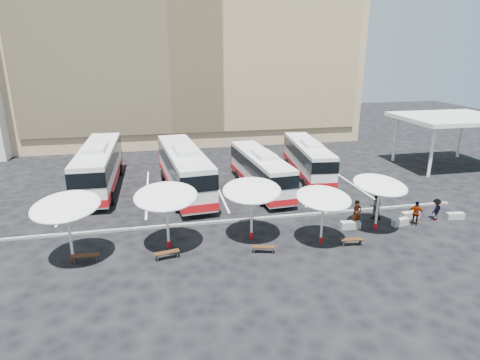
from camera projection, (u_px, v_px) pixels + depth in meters
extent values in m
plane|color=black|center=(235.00, 224.00, 27.58)|extent=(120.00, 120.00, 0.00)
cube|color=tan|center=(189.00, 42.00, 53.54)|extent=(42.00, 18.00, 25.00)
cube|color=tan|center=(196.00, 45.00, 45.21)|extent=(40.00, 0.30, 20.00)
cube|color=silver|center=(452.00, 118.00, 39.94)|extent=(10.00, 8.00, 0.40)
cylinder|color=silver|center=(432.00, 152.00, 37.18)|extent=(0.30, 0.30, 4.80)
cylinder|color=silver|center=(395.00, 139.00, 42.77)|extent=(0.30, 0.30, 4.80)
cylinder|color=silver|center=(461.00, 136.00, 44.30)|extent=(0.30, 0.30, 4.80)
cube|color=black|center=(233.00, 221.00, 28.02)|extent=(34.00, 0.25, 0.15)
cube|color=white|center=(72.00, 197.00, 32.74)|extent=(0.15, 12.00, 0.01)
cube|color=white|center=(147.00, 192.00, 33.89)|extent=(0.15, 12.00, 0.01)
cube|color=white|center=(217.00, 187.00, 35.03)|extent=(0.15, 12.00, 0.01)
cube|color=white|center=(283.00, 183.00, 36.18)|extent=(0.15, 12.00, 0.01)
cube|color=white|center=(345.00, 179.00, 37.32)|extent=(0.15, 12.00, 0.01)
cube|color=silver|center=(99.00, 166.00, 34.18)|extent=(2.71, 12.62, 3.15)
cube|color=black|center=(98.00, 158.00, 33.99)|extent=(2.77, 12.68, 1.16)
cube|color=#AF0C11|center=(101.00, 178.00, 34.54)|extent=(2.77, 12.68, 0.58)
cube|color=#AF0C11|center=(108.00, 156.00, 40.30)|extent=(2.69, 0.23, 1.47)
cube|color=silver|center=(95.00, 148.00, 32.65)|extent=(1.70, 3.16, 0.42)
cylinder|color=black|center=(92.00, 171.00, 37.84)|extent=(0.37, 1.05, 1.05)
cylinder|color=black|center=(120.00, 170.00, 38.32)|extent=(0.37, 1.05, 1.05)
cylinder|color=black|center=(76.00, 201.00, 30.49)|extent=(0.37, 1.05, 1.05)
cylinder|color=black|center=(112.00, 198.00, 30.97)|extent=(0.37, 1.05, 1.05)
cube|color=silver|center=(184.00, 168.00, 33.35)|extent=(3.94, 12.88, 3.17)
cube|color=black|center=(184.00, 161.00, 33.16)|extent=(4.01, 12.95, 1.16)
cube|color=#AF0C11|center=(185.00, 182.00, 33.71)|extent=(4.01, 12.95, 0.58)
cube|color=#AF0C11|center=(173.00, 159.00, 39.35)|extent=(2.71, 0.49, 1.48)
cube|color=silver|center=(185.00, 150.00, 31.84)|extent=(2.01, 3.33, 0.42)
cylinder|color=black|center=(163.00, 175.00, 36.80)|extent=(0.48, 1.09, 1.06)
cylinder|color=black|center=(192.00, 172.00, 37.56)|extent=(0.48, 1.09, 1.06)
cylinder|color=black|center=(177.00, 205.00, 29.61)|extent=(0.48, 1.09, 1.06)
cylinder|color=black|center=(212.00, 201.00, 30.37)|extent=(0.48, 1.09, 1.06)
cube|color=silver|center=(260.00, 170.00, 33.99)|extent=(3.09, 10.97, 2.71)
cube|color=black|center=(260.00, 164.00, 33.82)|extent=(3.15, 11.03, 0.99)
cube|color=#AF0C11|center=(260.00, 181.00, 34.29)|extent=(3.15, 11.03, 0.50)
cube|color=#AF0C11|center=(242.00, 161.00, 39.15)|extent=(2.32, 0.36, 1.26)
cube|color=silver|center=(264.00, 155.00, 32.69)|extent=(1.65, 2.81, 0.36)
cylinder|color=black|center=(238.00, 175.00, 36.98)|extent=(0.38, 0.92, 0.90)
cylinder|color=black|center=(261.00, 173.00, 37.58)|extent=(0.38, 0.92, 0.90)
cylinder|color=black|center=(261.00, 200.00, 30.80)|extent=(0.38, 0.92, 0.90)
cylinder|color=black|center=(289.00, 197.00, 31.39)|extent=(0.38, 0.92, 0.90)
cube|color=silver|center=(308.00, 158.00, 37.85)|extent=(3.36, 11.02, 2.71)
cube|color=black|center=(308.00, 152.00, 37.68)|extent=(3.42, 11.08, 0.99)
cube|color=#AF0C11|center=(307.00, 168.00, 38.16)|extent=(3.42, 11.08, 0.50)
cube|color=#AF0C11|center=(294.00, 151.00, 43.19)|extent=(2.32, 0.42, 1.27)
cube|color=silver|center=(311.00, 144.00, 36.52)|extent=(1.72, 2.85, 0.36)
cylinder|color=black|center=(288.00, 162.00, 41.14)|extent=(0.41, 0.93, 0.90)
cylinder|color=black|center=(310.00, 162.00, 41.35)|extent=(0.41, 0.93, 0.90)
cylinder|color=black|center=(305.00, 183.00, 34.72)|extent=(0.41, 0.93, 0.90)
cylinder|color=black|center=(330.00, 182.00, 34.94)|extent=(0.41, 0.93, 0.90)
cylinder|color=silver|center=(70.00, 235.00, 22.31)|extent=(0.19, 0.19, 3.28)
cylinder|color=#AF0C11|center=(73.00, 257.00, 22.75)|extent=(0.30, 0.30, 0.44)
ellipsoid|color=silver|center=(66.00, 206.00, 21.79)|extent=(4.73, 4.76, 1.13)
cylinder|color=silver|center=(167.00, 223.00, 23.83)|extent=(0.17, 0.17, 3.29)
cylinder|color=#AF0C11|center=(169.00, 244.00, 24.27)|extent=(0.26, 0.26, 0.44)
ellipsoid|color=silver|center=(166.00, 196.00, 23.31)|extent=(4.05, 4.10, 1.13)
cylinder|color=silver|center=(252.00, 215.00, 25.06)|extent=(0.18, 0.18, 3.19)
cylinder|color=#AF0C11|center=(251.00, 235.00, 25.49)|extent=(0.28, 0.28, 0.43)
ellipsoid|color=silver|center=(252.00, 190.00, 24.55)|extent=(4.37, 4.40, 1.09)
cylinder|color=silver|center=(322.00, 221.00, 24.51)|extent=(0.16, 0.16, 2.94)
cylinder|color=#AF0C11|center=(321.00, 240.00, 24.90)|extent=(0.25, 0.25, 0.39)
ellipsoid|color=silver|center=(324.00, 198.00, 24.04)|extent=(3.85, 3.89, 1.01)
cylinder|color=silver|center=(377.00, 208.00, 26.41)|extent=(0.19, 0.19, 3.07)
cylinder|color=#AF0C11|center=(375.00, 226.00, 26.82)|extent=(0.30, 0.30, 0.41)
ellipsoid|color=silver|center=(380.00, 185.00, 25.92)|extent=(4.64, 4.66, 1.05)
cube|color=black|center=(85.00, 255.00, 22.55)|extent=(1.48, 0.41, 0.06)
cube|color=black|center=(75.00, 260.00, 22.52)|extent=(0.06, 0.37, 0.39)
cube|color=black|center=(97.00, 258.00, 22.73)|extent=(0.06, 0.37, 0.39)
cube|color=black|center=(167.00, 252.00, 22.92)|extent=(1.48, 0.66, 0.06)
cube|color=black|center=(157.00, 258.00, 22.77)|extent=(0.13, 0.37, 0.38)
cube|color=black|center=(177.00, 254.00, 23.20)|extent=(0.13, 0.37, 0.38)
cube|color=black|center=(263.00, 247.00, 23.61)|extent=(1.40, 0.71, 0.05)
cube|color=black|center=(254.00, 250.00, 23.71)|extent=(0.14, 0.34, 0.36)
cube|color=black|center=(272.00, 250.00, 23.64)|extent=(0.14, 0.34, 0.36)
cube|color=black|center=(352.00, 239.00, 24.50)|extent=(1.44, 0.54, 0.06)
cube|color=black|center=(343.00, 243.00, 24.52)|extent=(0.10, 0.36, 0.38)
cube|color=black|center=(360.00, 242.00, 24.61)|extent=(0.10, 0.36, 0.38)
cube|color=gray|center=(350.00, 225.00, 26.88)|extent=(1.36, 0.52, 0.50)
cube|color=gray|center=(400.00, 222.00, 27.38)|extent=(1.31, 0.71, 0.47)
cube|color=gray|center=(410.00, 215.00, 28.53)|extent=(1.33, 0.54, 0.49)
cube|color=gray|center=(455.00, 216.00, 28.42)|extent=(1.25, 0.55, 0.45)
imported|color=black|center=(357.00, 214.00, 26.96)|extent=(0.75, 0.56, 1.89)
imported|color=black|center=(376.00, 207.00, 28.24)|extent=(1.10, 0.99, 1.84)
imported|color=black|center=(416.00, 213.00, 27.31)|extent=(1.04, 0.90, 1.68)
imported|color=black|center=(436.00, 210.00, 28.10)|extent=(1.16, 0.95, 1.56)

